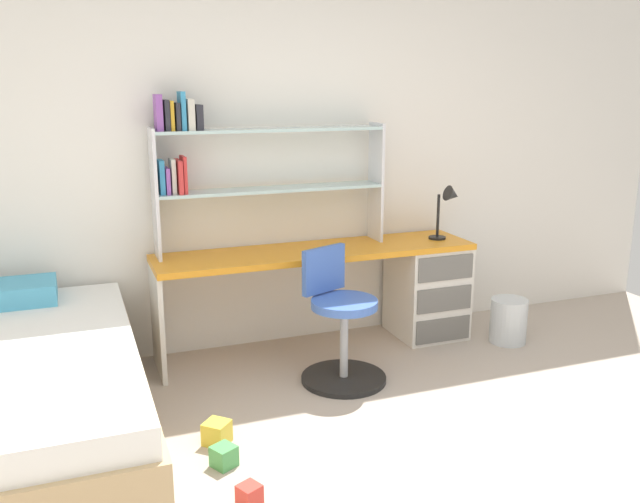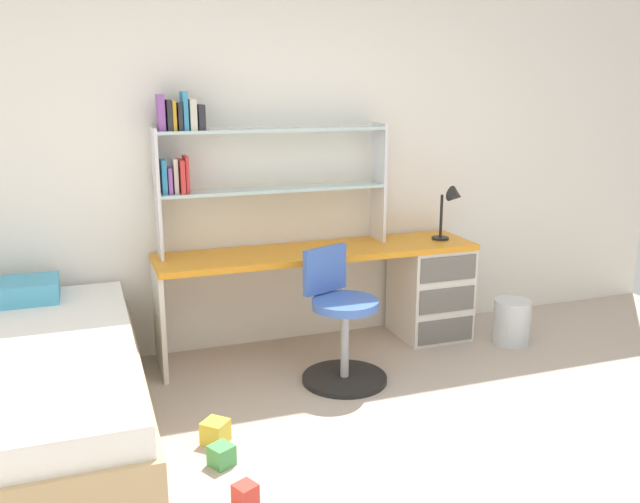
{
  "view_description": "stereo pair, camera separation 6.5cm",
  "coord_description": "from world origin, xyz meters",
  "px_view_note": "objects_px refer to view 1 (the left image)",
  "views": [
    {
      "loc": [
        -1.5,
        -2.03,
        1.77
      ],
      "look_at": [
        -0.24,
        1.29,
        0.88
      ],
      "focal_mm": 37.79,
      "sensor_mm": 36.0,
      "label": 1
    },
    {
      "loc": [
        -1.44,
        -2.05,
        1.77
      ],
      "look_at": [
        -0.24,
        1.29,
        0.88
      ],
      "focal_mm": 37.79,
      "sensor_mm": 36.0,
      "label": 2
    }
  ],
  "objects_px": {
    "desk_lamp": "(449,204)",
    "toy_block_red_4": "(249,495)",
    "bed_platform": "(7,404)",
    "swivel_chair": "(341,329)",
    "toy_block_green_2": "(224,456)",
    "waste_bin": "(508,321)",
    "toy_block_yellow_3": "(217,433)",
    "bookshelf_hutch": "(241,159)",
    "desk": "(394,283)"
  },
  "relations": [
    {
      "from": "desk_lamp",
      "to": "toy_block_red_4",
      "type": "height_order",
      "value": "desk_lamp"
    },
    {
      "from": "desk_lamp",
      "to": "bed_platform",
      "type": "height_order",
      "value": "desk_lamp"
    },
    {
      "from": "swivel_chair",
      "to": "toy_block_green_2",
      "type": "xyz_separation_m",
      "value": [
        -0.89,
        -0.7,
        -0.27
      ]
    },
    {
      "from": "swivel_chair",
      "to": "waste_bin",
      "type": "xyz_separation_m",
      "value": [
        1.34,
        0.16,
        -0.17
      ]
    },
    {
      "from": "toy_block_yellow_3",
      "to": "toy_block_red_4",
      "type": "bearing_deg",
      "value": -87.67
    },
    {
      "from": "waste_bin",
      "to": "toy_block_green_2",
      "type": "distance_m",
      "value": 2.39
    },
    {
      "from": "bookshelf_hutch",
      "to": "toy_block_yellow_3",
      "type": "bearing_deg",
      "value": -111.51
    },
    {
      "from": "toy_block_red_4",
      "to": "bed_platform",
      "type": "bearing_deg",
      "value": 141.24
    },
    {
      "from": "desk_lamp",
      "to": "desk",
      "type": "bearing_deg",
      "value": 172.25
    },
    {
      "from": "bookshelf_hutch",
      "to": "desk_lamp",
      "type": "xyz_separation_m",
      "value": [
        1.43,
        -0.19,
        -0.34
      ]
    },
    {
      "from": "desk",
      "to": "toy_block_green_2",
      "type": "height_order",
      "value": "desk"
    },
    {
      "from": "desk_lamp",
      "to": "swivel_chair",
      "type": "relative_size",
      "value": 0.47
    },
    {
      "from": "swivel_chair",
      "to": "bed_platform",
      "type": "distance_m",
      "value": 1.85
    },
    {
      "from": "bookshelf_hutch",
      "to": "desk_lamp",
      "type": "height_order",
      "value": "bookshelf_hutch"
    },
    {
      "from": "bookshelf_hutch",
      "to": "toy_block_green_2",
      "type": "xyz_separation_m",
      "value": [
        -0.46,
        -1.34,
        -1.25
      ]
    },
    {
      "from": "desk_lamp",
      "to": "toy_block_green_2",
      "type": "xyz_separation_m",
      "value": [
        -1.88,
        -1.16,
        -0.91
      ]
    },
    {
      "from": "toy_block_green_2",
      "to": "desk_lamp",
      "type": "bearing_deg",
      "value": 31.55
    },
    {
      "from": "swivel_chair",
      "to": "waste_bin",
      "type": "distance_m",
      "value": 1.36
    },
    {
      "from": "bed_platform",
      "to": "toy_block_yellow_3",
      "type": "xyz_separation_m",
      "value": [
        0.96,
        -0.24,
        -0.22
      ]
    },
    {
      "from": "waste_bin",
      "to": "toy_block_yellow_3",
      "type": "relative_size",
      "value": 2.66
    },
    {
      "from": "bookshelf_hutch",
      "to": "swivel_chair",
      "type": "bearing_deg",
      "value": -56.02
    },
    {
      "from": "desk",
      "to": "swivel_chair",
      "type": "bearing_deg",
      "value": -140.65
    },
    {
      "from": "swivel_chair",
      "to": "bookshelf_hutch",
      "type": "bearing_deg",
      "value": 123.98
    },
    {
      "from": "swivel_chair",
      "to": "toy_block_yellow_3",
      "type": "bearing_deg",
      "value": -150.87
    },
    {
      "from": "bookshelf_hutch",
      "to": "toy_block_yellow_3",
      "type": "relative_size",
      "value": 12.92
    },
    {
      "from": "bookshelf_hutch",
      "to": "waste_bin",
      "type": "relative_size",
      "value": 4.86
    },
    {
      "from": "toy_block_green_2",
      "to": "toy_block_red_4",
      "type": "bearing_deg",
      "value": -83.83
    },
    {
      "from": "desk",
      "to": "swivel_chair",
      "type": "relative_size",
      "value": 2.65
    },
    {
      "from": "desk",
      "to": "bed_platform",
      "type": "distance_m",
      "value": 2.56
    },
    {
      "from": "waste_bin",
      "to": "toy_block_red_4",
      "type": "height_order",
      "value": "waste_bin"
    },
    {
      "from": "bed_platform",
      "to": "swivel_chair",
      "type": "bearing_deg",
      "value": 7.75
    },
    {
      "from": "bookshelf_hutch",
      "to": "swivel_chair",
      "type": "xyz_separation_m",
      "value": [
        0.43,
        -0.64,
        -0.98
      ]
    },
    {
      "from": "swivel_chair",
      "to": "toy_block_yellow_3",
      "type": "relative_size",
      "value": 6.9
    },
    {
      "from": "desk",
      "to": "toy_block_green_2",
      "type": "bearing_deg",
      "value": -141.18
    },
    {
      "from": "desk",
      "to": "swivel_chair",
      "type": "xyz_separation_m",
      "value": [
        -0.61,
        -0.5,
        -0.08
      ]
    },
    {
      "from": "toy_block_yellow_3",
      "to": "toy_block_red_4",
      "type": "height_order",
      "value": "toy_block_yellow_3"
    },
    {
      "from": "bed_platform",
      "to": "desk_lamp",
      "type": "bearing_deg",
      "value": 13.93
    },
    {
      "from": "bed_platform",
      "to": "waste_bin",
      "type": "xyz_separation_m",
      "value": [
        3.17,
        0.41,
        -0.12
      ]
    },
    {
      "from": "bookshelf_hutch",
      "to": "desk_lamp",
      "type": "bearing_deg",
      "value": -7.44
    },
    {
      "from": "waste_bin",
      "to": "toy_block_red_4",
      "type": "distance_m",
      "value": 2.5
    },
    {
      "from": "toy_block_yellow_3",
      "to": "swivel_chair",
      "type": "bearing_deg",
      "value": 29.13
    },
    {
      "from": "desk_lamp",
      "to": "swivel_chair",
      "type": "bearing_deg",
      "value": -155.59
    },
    {
      "from": "desk",
      "to": "waste_bin",
      "type": "relative_size",
      "value": 6.87
    },
    {
      "from": "desk",
      "to": "waste_bin",
      "type": "distance_m",
      "value": 0.84
    },
    {
      "from": "desk",
      "to": "bed_platform",
      "type": "bearing_deg",
      "value": -162.88
    },
    {
      "from": "desk",
      "to": "toy_block_red_4",
      "type": "bearing_deg",
      "value": -133.59
    },
    {
      "from": "swivel_chair",
      "to": "toy_block_green_2",
      "type": "distance_m",
      "value": 1.17
    },
    {
      "from": "swivel_chair",
      "to": "waste_bin",
      "type": "bearing_deg",
      "value": 6.64
    },
    {
      "from": "swivel_chair",
      "to": "desk",
      "type": "bearing_deg",
      "value": 39.35
    },
    {
      "from": "swivel_chair",
      "to": "bed_platform",
      "type": "height_order",
      "value": "swivel_chair"
    }
  ]
}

